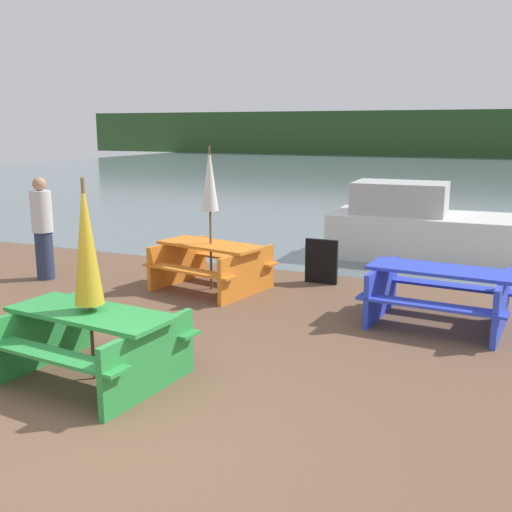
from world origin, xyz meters
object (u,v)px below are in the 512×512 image
at_px(person, 43,229).
at_px(signboard, 321,261).
at_px(picnic_table_orange, 211,262).
at_px(boat, 429,230).
at_px(picnic_table_blue, 439,291).
at_px(picnic_table_green, 92,337).
at_px(umbrella_gold, 86,243).
at_px(umbrella_white, 210,180).

xyz_separation_m(person, signboard, (4.46, 1.64, -0.51)).
relative_size(picnic_table_orange, signboard, 2.62).
height_order(boat, person, person).
bearing_deg(picnic_table_blue, boat, 99.67).
bearing_deg(signboard, person, -159.88).
relative_size(picnic_table_green, picnic_table_orange, 0.97).
height_order(picnic_table_green, picnic_table_blue, picnic_table_blue).
xyz_separation_m(boat, person, (-5.84, -4.36, 0.31)).
height_order(picnic_table_green, signboard, signboard).
bearing_deg(umbrella_gold, picnic_table_orange, 98.43).
relative_size(picnic_table_green, picnic_table_blue, 0.98).
height_order(umbrella_gold, signboard, umbrella_gold).
relative_size(picnic_table_green, signboard, 2.54).
bearing_deg(picnic_table_blue, umbrella_gold, -133.01).
bearing_deg(signboard, picnic_table_orange, -144.77).
xyz_separation_m(picnic_table_blue, umbrella_white, (-3.60, 0.36, 1.30)).
distance_m(picnic_table_green, boat, 7.80).
height_order(picnic_table_blue, signboard, picnic_table_blue).
relative_size(picnic_table_blue, umbrella_white, 0.84).
height_order(picnic_table_blue, umbrella_gold, umbrella_gold).
bearing_deg(umbrella_gold, signboard, 78.24).
bearing_deg(picnic_table_blue, umbrella_white, 174.33).
relative_size(picnic_table_orange, umbrella_white, 0.86).
bearing_deg(picnic_table_blue, picnic_table_green, -133.01).
bearing_deg(person, umbrella_white, 10.80).
bearing_deg(picnic_table_green, signboard, 78.24).
xyz_separation_m(picnic_table_green, boat, (2.35, 7.44, 0.12)).
bearing_deg(picnic_table_green, umbrella_white, 98.43).
bearing_deg(person, signboard, 20.12).
xyz_separation_m(umbrella_gold, signboard, (0.98, 4.71, -1.08)).
distance_m(umbrella_gold, signboard, 4.93).
xyz_separation_m(umbrella_white, person, (-2.94, -0.56, -0.88)).
xyz_separation_m(picnic_table_orange, signboard, (1.52, 1.07, -0.08)).
bearing_deg(person, picnic_table_orange, 10.80).
relative_size(umbrella_white, signboard, 3.06).
relative_size(umbrella_white, boat, 0.55).
xyz_separation_m(umbrella_white, signboard, (1.52, 1.07, -1.39)).
bearing_deg(umbrella_gold, picnic_table_green, 0.00).
height_order(person, signboard, person).
distance_m(picnic_table_orange, person, 3.03).
bearing_deg(umbrella_white, picnic_table_blue, -5.67).
relative_size(picnic_table_orange, boat, 0.47).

